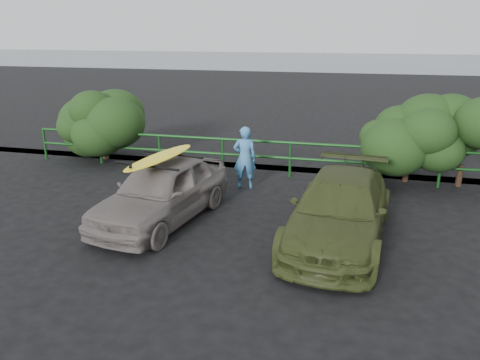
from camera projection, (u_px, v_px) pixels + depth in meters
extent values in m
plane|color=black|center=(202.00, 248.00, 9.08)|extent=(80.00, 80.00, 0.00)
plane|color=slate|center=(339.00, 60.00, 64.52)|extent=(200.00, 200.00, 0.00)
imported|color=slate|center=(162.00, 191.00, 10.20)|extent=(2.27, 4.21, 1.36)
imported|color=#39421D|center=(340.00, 210.00, 9.25)|extent=(2.25, 4.60, 1.29)
imported|color=#3E7EBB|center=(245.00, 158.00, 12.27)|extent=(0.68, 0.51, 1.67)
ellipsoid|color=yellow|center=(160.00, 157.00, 9.97)|extent=(0.93, 2.53, 0.07)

